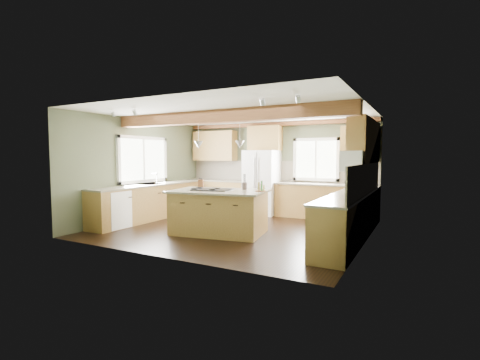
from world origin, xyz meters
The scene contains 37 objects.
floor centered at (0.00, 0.00, 0.00)m, with size 5.60×5.60×0.00m, color black.
ceiling centered at (0.00, 0.00, 2.60)m, with size 5.60×5.60×0.00m, color silver.
wall_back centered at (0.00, 2.50, 1.30)m, with size 5.60×5.60×0.00m, color #4C523A.
wall_left centered at (-2.80, 0.00, 1.30)m, with size 5.00×5.00×0.00m, color #4C523A.
wall_right centered at (2.80, 0.00, 1.30)m, with size 5.00×5.00×0.00m, color #4C523A.
ceiling_beam centered at (0.00, -0.54, 2.47)m, with size 5.55×0.26×0.26m, color #522817.
soffit_trim centered at (0.00, 2.40, 2.54)m, with size 5.55×0.20×0.10m, color #522817.
backsplash_back centered at (0.00, 2.48, 1.21)m, with size 5.58×0.03×0.58m, color brown.
backsplash_right centered at (2.78, 0.05, 1.21)m, with size 0.03×3.70×0.58m, color brown.
base_cab_back_left centered at (-1.79, 2.20, 0.44)m, with size 2.02×0.60×0.88m, color brown.
counter_back_left centered at (-1.79, 2.20, 0.90)m, with size 2.06×0.64×0.04m, color #4B4537.
base_cab_back_right centered at (1.49, 2.20, 0.44)m, with size 2.62×0.60×0.88m, color brown.
counter_back_right centered at (1.49, 2.20, 0.90)m, with size 2.66×0.64×0.04m, color #4B4537.
base_cab_left centered at (-2.50, 0.05, 0.44)m, with size 0.60×3.70×0.88m, color brown.
counter_left centered at (-2.50, 0.05, 0.90)m, with size 0.64×3.74×0.04m, color #4B4537.
base_cab_right centered at (2.50, 0.05, 0.44)m, with size 0.60×3.70×0.88m, color brown.
counter_right centered at (2.50, 0.05, 0.90)m, with size 0.64×3.74×0.04m, color #4B4537.
upper_cab_back_left centered at (-1.99, 2.33, 1.95)m, with size 1.40×0.35×0.90m, color brown.
upper_cab_over_fridge centered at (-0.30, 2.33, 2.15)m, with size 0.96×0.35×0.70m, color brown.
upper_cab_right centered at (2.62, 0.90, 1.95)m, with size 0.35×2.20×0.90m, color brown.
upper_cab_back_corner centered at (2.30, 2.33, 1.95)m, with size 0.90×0.35×0.90m, color brown.
window_left centered at (-2.78, 0.05, 1.55)m, with size 0.04×1.60×1.05m, color white.
window_back centered at (1.15, 2.48, 1.55)m, with size 1.10×0.04×1.00m, color white.
sink centered at (-2.50, 0.05, 0.91)m, with size 0.50×0.65×0.03m, color #262628.
faucet centered at (-2.32, 0.05, 1.05)m, with size 0.02×0.02×0.28m, color #B2B2B7.
dishwasher centered at (-2.49, -1.25, 0.43)m, with size 0.60×0.60×0.84m, color white.
oven centered at (2.49, -1.25, 0.43)m, with size 0.60×0.72×0.84m, color white.
microwave centered at (2.58, -0.05, 1.55)m, with size 0.40×0.70×0.38m, color white.
pendant_left centered at (-0.54, -0.62, 1.88)m, with size 0.18×0.18×0.16m, color #B2B2B7.
pendant_right centered at (0.38, -0.47, 1.88)m, with size 0.18×0.18×0.16m, color #B2B2B7.
refrigerator centered at (-0.30, 2.12, 0.90)m, with size 0.90×0.74×1.80m, color white.
island centered at (-0.08, -0.54, 0.44)m, with size 1.86×1.14×0.88m, color brown.
island_top centered at (-0.08, -0.54, 0.90)m, with size 1.98×1.26×0.04m, color #4B4537.
cooktop centered at (-0.23, -0.57, 0.93)m, with size 0.81×0.54×0.02m, color black.
knife_block centered at (-0.74, -0.26, 1.01)m, with size 0.11×0.08×0.19m, color brown.
utensil_crock centered at (0.32, -0.16, 1.00)m, with size 0.12×0.12×0.15m, color #473E38.
bottle_tray centered at (0.79, -0.34, 1.02)m, with size 0.23×0.23×0.21m, color brown, non-canonical shape.
Camera 1 is at (3.75, -6.80, 1.65)m, focal length 26.00 mm.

